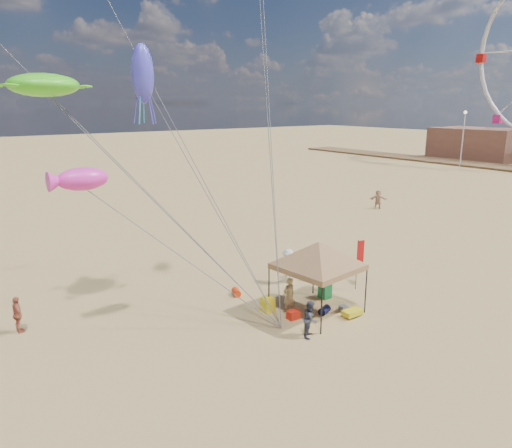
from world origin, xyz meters
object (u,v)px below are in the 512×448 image
Objects in this scene: person_near_c at (288,266)px; person_far_c at (378,199)px; feather_flag at (360,256)px; cooler_blue at (310,277)px; person_near_b at (311,319)px; beach_cart at (352,312)px; person_far_a at (18,315)px; canopy_tent at (319,245)px; cooler_red at (293,315)px; chair_yellow at (268,305)px; chair_green at (325,291)px; lamp_north at (464,130)px; person_near_a at (289,296)px.

person_far_c is at bearing -151.42° from person_near_c.
feather_flag is 3.11m from cooler_blue.
person_far_c reaches higher than person_near_b.
person_near_c reaches higher than beach_cart.
canopy_tent is at bearing -121.03° from person_far_a.
person_near_b is (-2.78, -0.26, 0.57)m from beach_cart.
person_near_c reaches higher than cooler_red.
feather_flag is at bearing -5.75° from chair_yellow.
person_far_a is at bearing 159.21° from chair_green.
chair_yellow is 3.81m from beach_cart.
person_near_a is at bearing -155.70° from lamp_north.
person_near_c is 1.16× the size of person_far_a.
cooler_blue is at bearing 64.94° from chair_green.
person_near_b is (-1.85, -1.60, -2.45)m from canopy_tent.
person_near_c is (1.31, 3.60, -2.29)m from canopy_tent.
person_far_c is (19.63, 12.88, -2.36)m from canopy_tent.
feather_flag is 5.65m from chair_yellow.
lamp_north is at bearing 25.32° from canopy_tent.
chair_yellow is at bearing -111.83° from person_far_c.
person_far_c is (31.05, 7.06, 0.06)m from person_far_a.
beach_cart is at bearing -108.96° from cooler_blue.
person_near_c is at bearing 70.06° from canopy_tent.
cooler_blue is 55.45m from lamp_north.
lamp_north reaches higher than person_far_c.
chair_green is (1.43, 0.93, -2.86)m from canopy_tent.
chair_green is 0.08× the size of lamp_north.
person_far_c reaches higher than cooler_blue.
cooler_blue is at bearing -110.68° from person_far_c.
canopy_tent reaches higher than beach_cart.
person_far_a is at bearing 106.43° from person_near_b.
canopy_tent reaches higher than person_near_b.
chair_green is 1.00× the size of chair_yellow.
person_far_a is (-11.42, 5.81, -2.42)m from canopy_tent.
person_near_c is (2.65, 3.54, 0.74)m from cooler_red.
person_far_c is at bearing 37.12° from feather_flag.
person_far_c is 35.96m from lamp_north.
cooler_red is at bearing -140.81° from cooler_blue.
chair_green is 0.41× the size of person_far_c.
person_near_c is (0.38, 4.93, 0.73)m from beach_cart.
canopy_tent is 11.53× the size of cooler_blue.
cooler_red reaches higher than beach_cart.
person_near_b is at bearing -156.71° from feather_flag.
person_far_a is at bearing -163.34° from lamp_north.
chair_green is 13.75m from person_far_a.
cooler_red is 1.82m from person_near_b.
person_near_a is at bearing -144.90° from cooler_blue.
chair_yellow is at bearing -119.19° from person_far_a.
feather_flag is 1.55× the size of person_near_a.
beach_cart is 0.11× the size of lamp_north.
person_near_c is (-2.31, 2.84, -0.86)m from feather_flag.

